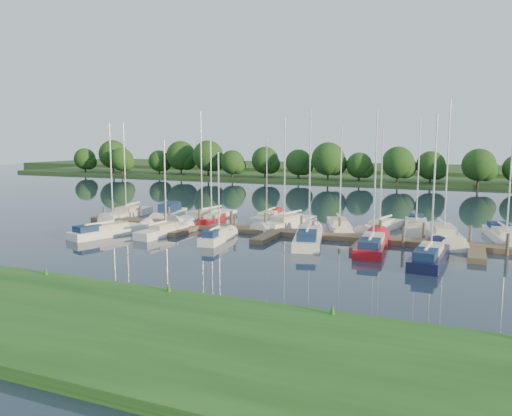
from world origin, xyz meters
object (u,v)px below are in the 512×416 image
at_px(motorboat, 169,214).
at_px(sailboat_s_2, 218,237).
at_px(dock, 275,233).
at_px(sailboat_n_0, 128,215).
at_px(sailboat_n_5, 286,225).

distance_m(motorboat, sailboat_s_2, 13.72).
xyz_separation_m(dock, motorboat, (-13.84, 4.69, 0.19)).
height_order(dock, sailboat_s_2, sailboat_s_2).
height_order(dock, sailboat_n_0, sailboat_n_0).
distance_m(dock, motorboat, 14.61).
xyz_separation_m(dock, sailboat_s_2, (-3.43, -4.25, 0.12)).
bearing_deg(motorboat, sailboat_s_2, 127.05).
height_order(sailboat_n_5, sailboat_s_2, sailboat_n_5).
distance_m(sailboat_n_5, sailboat_s_2, 8.79).
bearing_deg(sailboat_n_5, sailboat_n_0, 17.64).
bearing_deg(sailboat_n_5, dock, 111.97).
distance_m(dock, sailboat_n_0, 18.50).
xyz_separation_m(sailboat_n_0, motorboat, (4.35, 1.33, 0.11)).
xyz_separation_m(sailboat_n_5, sailboat_s_2, (-2.98, -8.27, 0.04)).
bearing_deg(dock, motorboat, 161.26).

